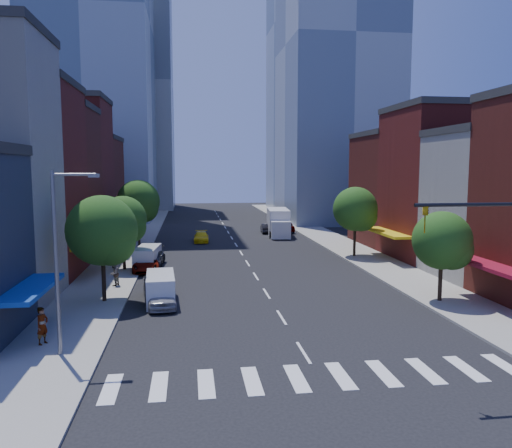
# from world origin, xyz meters

# --- Properties ---
(ground) EXTENTS (220.00, 220.00, 0.00)m
(ground) POSITION_xyz_m (0.00, 0.00, 0.00)
(ground) COLOR black
(ground) RESTS_ON ground
(sidewalk_left) EXTENTS (5.00, 120.00, 0.15)m
(sidewalk_left) POSITION_xyz_m (-12.50, 40.00, 0.07)
(sidewalk_left) COLOR gray
(sidewalk_left) RESTS_ON ground
(sidewalk_right) EXTENTS (5.00, 120.00, 0.15)m
(sidewalk_right) POSITION_xyz_m (12.50, 40.00, 0.07)
(sidewalk_right) COLOR gray
(sidewalk_right) RESTS_ON ground
(crosswalk) EXTENTS (19.00, 3.00, 0.01)m
(crosswalk) POSITION_xyz_m (0.00, -3.00, 0.01)
(crosswalk) COLOR silver
(crosswalk) RESTS_ON ground
(bldg_left_2) EXTENTS (12.00, 9.00, 16.00)m
(bldg_left_2) POSITION_xyz_m (-21.00, 20.50, 8.00)
(bldg_left_2) COLOR maroon
(bldg_left_2) RESTS_ON ground
(bldg_left_3) EXTENTS (12.00, 8.00, 15.00)m
(bldg_left_3) POSITION_xyz_m (-21.00, 29.00, 7.50)
(bldg_left_3) COLOR #551C15
(bldg_left_3) RESTS_ON ground
(bldg_left_4) EXTENTS (12.00, 9.00, 17.00)m
(bldg_left_4) POSITION_xyz_m (-21.00, 37.50, 8.50)
(bldg_left_4) COLOR maroon
(bldg_left_4) RESTS_ON ground
(bldg_left_5) EXTENTS (12.00, 10.00, 13.00)m
(bldg_left_5) POSITION_xyz_m (-21.00, 47.00, 6.50)
(bldg_left_5) COLOR #551C15
(bldg_left_5) RESTS_ON ground
(bldg_right_1) EXTENTS (12.00, 8.00, 12.00)m
(bldg_right_1) POSITION_xyz_m (21.00, 15.00, 6.00)
(bldg_right_1) COLOR beige
(bldg_right_1) RESTS_ON ground
(bldg_right_2) EXTENTS (12.00, 10.00, 15.00)m
(bldg_right_2) POSITION_xyz_m (21.00, 24.00, 7.50)
(bldg_right_2) COLOR maroon
(bldg_right_2) RESTS_ON ground
(bldg_right_3) EXTENTS (12.00, 10.00, 13.00)m
(bldg_right_3) POSITION_xyz_m (21.00, 34.00, 6.50)
(bldg_right_3) COLOR #551C15
(bldg_right_3) RESTS_ON ground
(tower_nw) EXTENTS (20.00, 22.00, 70.00)m
(tower_nw) POSITION_xyz_m (-22.00, 70.00, 35.00)
(tower_nw) COLOR #8C99A8
(tower_nw) RESTS_ON ground
(tower_ne) EXTENTS (18.00, 20.00, 60.00)m
(tower_ne) POSITION_xyz_m (20.00, 62.00, 30.00)
(tower_ne) COLOR #9EA5AD
(tower_ne) RESTS_ON ground
(tower_far_e) EXTENTS (22.00, 22.00, 80.00)m
(tower_far_e) POSITION_xyz_m (24.00, 85.00, 40.00)
(tower_far_e) COLOR #8C99A8
(tower_far_e) RESTS_ON ground
(tower_far_w) EXTENTS (18.00, 18.00, 56.00)m
(tower_far_w) POSITION_xyz_m (-18.00, 95.00, 28.00)
(tower_far_w) COLOR #9EA5AD
(tower_far_w) RESTS_ON ground
(streetlight) EXTENTS (2.25, 0.25, 9.00)m
(streetlight) POSITION_xyz_m (-11.81, 1.00, 5.28)
(streetlight) COLOR slate
(streetlight) RESTS_ON sidewalk_left
(tree_left_near) EXTENTS (4.80, 4.80, 7.30)m
(tree_left_near) POSITION_xyz_m (-11.35, 10.92, 4.87)
(tree_left_near) COLOR black
(tree_left_near) RESTS_ON sidewalk_left
(tree_left_mid) EXTENTS (4.20, 4.20, 6.65)m
(tree_left_mid) POSITION_xyz_m (-11.35, 21.92, 4.53)
(tree_left_mid) COLOR black
(tree_left_mid) RESTS_ON sidewalk_left
(tree_left_far) EXTENTS (5.00, 5.00, 7.75)m
(tree_left_far) POSITION_xyz_m (-11.35, 35.92, 5.20)
(tree_left_far) COLOR black
(tree_left_far) RESTS_ON sidewalk_left
(tree_right_near) EXTENTS (4.00, 4.00, 6.20)m
(tree_right_near) POSITION_xyz_m (11.65, 7.92, 4.19)
(tree_right_near) COLOR black
(tree_right_near) RESTS_ON sidewalk_right
(tree_right_far) EXTENTS (4.60, 4.60, 7.20)m
(tree_right_far) POSITION_xyz_m (11.65, 25.92, 4.86)
(tree_right_far) COLOR black
(tree_right_far) RESTS_ON sidewalk_right
(parked_car_front) EXTENTS (2.18, 4.71, 1.56)m
(parked_car_front) POSITION_xyz_m (-7.52, 9.59, 0.78)
(parked_car_front) COLOR #A3A3A7
(parked_car_front) RESTS_ON ground
(parked_car_second) EXTENTS (2.18, 4.84, 1.54)m
(parked_car_second) POSITION_xyz_m (-8.03, 11.43, 0.77)
(parked_car_second) COLOR black
(parked_car_second) RESTS_ON ground
(parked_car_third) EXTENTS (2.49, 5.05, 1.38)m
(parked_car_third) POSITION_xyz_m (-9.50, 21.41, 0.69)
(parked_car_third) COLOR #999999
(parked_car_third) RESTS_ON ground
(parked_car_rear) EXTENTS (2.55, 5.71, 1.63)m
(parked_car_rear) POSITION_xyz_m (-9.22, 23.73, 0.81)
(parked_car_rear) COLOR black
(parked_car_rear) RESTS_ON ground
(cargo_van_near) EXTENTS (2.14, 4.77, 1.99)m
(cargo_van_near) POSITION_xyz_m (-7.65, 10.56, 0.98)
(cargo_van_near) COLOR silver
(cargo_van_near) RESTS_ON ground
(cargo_van_far) EXTENTS (2.37, 4.89, 2.01)m
(cargo_van_far) POSITION_xyz_m (-9.51, 22.84, 1.00)
(cargo_van_far) COLOR silver
(cargo_van_far) RESTS_ON ground
(taxi) EXTENTS (1.95, 4.52, 1.30)m
(taxi) POSITION_xyz_m (-4.13, 38.86, 0.65)
(taxi) COLOR yellow
(taxi) RESTS_ON ground
(traffic_car_oncoming) EXTENTS (1.66, 4.16, 1.35)m
(traffic_car_oncoming) POSITION_xyz_m (5.39, 46.63, 0.67)
(traffic_car_oncoming) COLOR black
(traffic_car_oncoming) RESTS_ON ground
(traffic_car_far) EXTENTS (2.14, 4.87, 1.63)m
(traffic_car_far) POSITION_xyz_m (8.32, 47.17, 0.82)
(traffic_car_far) COLOR #999999
(traffic_car_far) RESTS_ON ground
(box_truck) EXTENTS (3.50, 9.24, 3.63)m
(box_truck) POSITION_xyz_m (6.62, 43.68, 1.72)
(box_truck) COLOR silver
(box_truck) RESTS_ON ground
(pedestrian_near) EXTENTS (0.76, 0.85, 1.96)m
(pedestrian_near) POSITION_xyz_m (-13.25, 2.63, 1.13)
(pedestrian_near) COLOR #999999
(pedestrian_near) RESTS_ON sidewalk_left
(pedestrian_far) EXTENTS (0.99, 1.10, 1.87)m
(pedestrian_far) POSITION_xyz_m (-11.47, 15.50, 1.09)
(pedestrian_far) COLOR #999999
(pedestrian_far) RESTS_ON sidewalk_left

